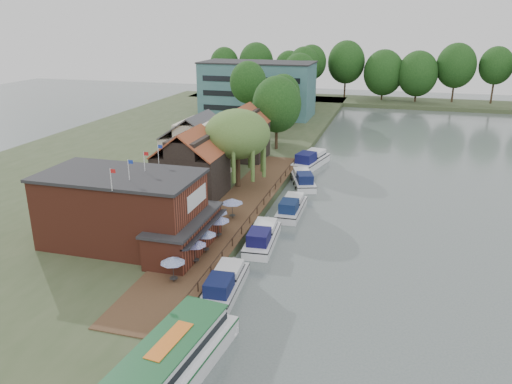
% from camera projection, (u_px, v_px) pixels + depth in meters
% --- Properties ---
extents(ground, '(260.00, 260.00, 0.00)m').
position_uv_depth(ground, '(283.00, 267.00, 47.20)').
color(ground, '#4B5754').
rests_on(ground, ground).
extents(land_bank, '(50.00, 140.00, 1.00)m').
position_uv_depth(land_bank, '(159.00, 152.00, 86.56)').
color(land_bank, '#384728').
rests_on(land_bank, ground).
extents(quay_deck, '(6.00, 50.00, 0.10)m').
position_uv_depth(quay_deck, '(235.00, 212.00, 58.00)').
color(quay_deck, '#47301E').
rests_on(quay_deck, land_bank).
extents(quay_rail, '(0.20, 49.00, 1.00)m').
position_uv_depth(quay_rail, '(258.00, 209.00, 57.61)').
color(quay_rail, black).
rests_on(quay_rail, land_bank).
extents(pub, '(20.00, 11.00, 7.30)m').
position_uv_depth(pub, '(140.00, 211.00, 48.36)').
color(pub, maroon).
rests_on(pub, land_bank).
extents(hotel_block, '(25.40, 12.40, 12.30)m').
position_uv_depth(hotel_block, '(258.00, 89.00, 114.15)').
color(hotel_block, '#38666B').
rests_on(hotel_block, land_bank).
extents(cottage_a, '(8.60, 7.60, 8.50)m').
position_uv_depth(cottage_a, '(191.00, 163.00, 62.06)').
color(cottage_a, black).
rests_on(cottage_a, land_bank).
extents(cottage_b, '(9.60, 8.60, 8.50)m').
position_uv_depth(cottage_b, '(199.00, 144.00, 71.92)').
color(cottage_b, beige).
rests_on(cottage_b, land_bank).
extents(cottage_c, '(7.60, 7.60, 8.50)m').
position_uv_depth(cottage_c, '(243.00, 132.00, 79.08)').
color(cottage_c, black).
rests_on(cottage_c, land_bank).
extents(willow, '(8.60, 8.60, 10.43)m').
position_uv_depth(willow, '(237.00, 149.00, 65.13)').
color(willow, '#476B2D').
rests_on(willow, land_bank).
extents(umbrella_0, '(2.14, 2.14, 2.38)m').
position_uv_depth(umbrella_0, '(173.00, 269.00, 42.00)').
color(umbrella_0, navy).
rests_on(umbrella_0, quay_deck).
extents(umbrella_1, '(2.14, 2.14, 2.38)m').
position_uv_depth(umbrella_1, '(195.00, 252.00, 45.22)').
color(umbrella_1, navy).
rests_on(umbrella_1, quay_deck).
extents(umbrella_2, '(2.14, 2.14, 2.38)m').
position_uv_depth(umbrella_2, '(206.00, 241.00, 47.35)').
color(umbrella_2, navy).
rests_on(umbrella_2, quay_deck).
extents(umbrella_3, '(2.39, 2.39, 2.38)m').
position_uv_depth(umbrella_3, '(218.00, 227.00, 50.63)').
color(umbrella_3, navy).
rests_on(umbrella_3, quay_deck).
extents(umbrella_4, '(2.02, 2.02, 2.38)m').
position_uv_depth(umbrella_4, '(218.00, 219.00, 52.69)').
color(umbrella_4, navy).
rests_on(umbrella_4, quay_deck).
extents(umbrella_5, '(2.46, 2.46, 2.38)m').
position_uv_depth(umbrella_5, '(232.00, 208.00, 55.55)').
color(umbrella_5, navy).
rests_on(umbrella_5, quay_deck).
extents(cruiser_0, '(3.50, 9.31, 2.19)m').
position_uv_depth(cruiser_0, '(225.00, 281.00, 42.62)').
color(cruiser_0, silver).
rests_on(cruiser_0, ground).
extents(cruiser_1, '(3.68, 9.59, 2.26)m').
position_uv_depth(cruiser_1, '(262.00, 235.00, 51.64)').
color(cruiser_1, white).
rests_on(cruiser_1, ground).
extents(cruiser_2, '(3.05, 9.14, 2.17)m').
position_uv_depth(cruiser_2, '(292.00, 205.00, 59.98)').
color(cruiser_2, silver).
rests_on(cruiser_2, ground).
extents(cruiser_3, '(5.85, 9.76, 2.23)m').
position_uv_depth(cruiser_3, '(303.00, 178.00, 70.30)').
color(cruiser_3, white).
rests_on(cruiser_3, ground).
extents(cruiser_4, '(5.73, 11.24, 2.64)m').
position_uv_depth(cruiser_4, '(311.00, 158.00, 79.33)').
color(cruiser_4, white).
rests_on(cruiser_4, ground).
extents(tour_boat, '(5.59, 14.69, 3.13)m').
position_uv_depth(tour_boat, '(165.00, 367.00, 31.32)').
color(tour_boat, silver).
rests_on(tour_boat, ground).
extents(swan, '(0.44, 0.44, 0.44)m').
position_uv_depth(swan, '(234.00, 334.00, 36.82)').
color(swan, white).
rests_on(swan, ground).
extents(bank_tree_0, '(8.27, 8.27, 12.43)m').
position_uv_depth(bank_tree_0, '(277.00, 113.00, 84.47)').
color(bank_tree_0, '#143811').
rests_on(bank_tree_0, land_bank).
extents(bank_tree_1, '(7.03, 7.03, 13.85)m').
position_uv_depth(bank_tree_1, '(248.00, 98.00, 96.41)').
color(bank_tree_1, '#143811').
rests_on(bank_tree_1, land_bank).
extents(bank_tree_2, '(6.93, 6.93, 10.90)m').
position_uv_depth(bank_tree_2, '(283.00, 101.00, 101.96)').
color(bank_tree_2, '#143811').
rests_on(bank_tree_2, land_bank).
extents(bank_tree_3, '(8.43, 8.43, 13.81)m').
position_uv_depth(bank_tree_3, '(299.00, 82.00, 119.87)').
color(bank_tree_3, '#143811').
rests_on(bank_tree_3, land_bank).
extents(bank_tree_4, '(7.91, 7.91, 12.00)m').
position_uv_depth(bank_tree_4, '(295.00, 82.00, 127.74)').
color(bank_tree_4, '#143811').
rests_on(bank_tree_4, land_bank).
extents(bank_tree_5, '(8.57, 8.57, 14.41)m').
position_uv_depth(bank_tree_5, '(304.00, 74.00, 135.94)').
color(bank_tree_5, '#143811').
rests_on(bank_tree_5, land_bank).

